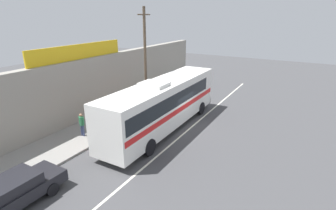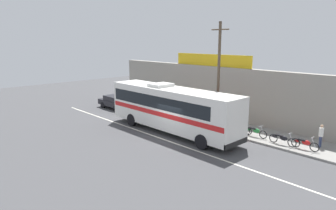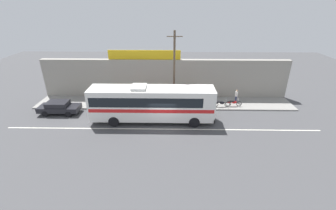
# 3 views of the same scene
# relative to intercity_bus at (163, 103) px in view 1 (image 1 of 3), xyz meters

# --- Properties ---
(ground_plane) EXTENTS (70.00, 70.00, 0.00)m
(ground_plane) POSITION_rel_intercity_bus_xyz_m (1.17, -0.86, -2.07)
(ground_plane) COLOR #444447
(sidewalk_slab) EXTENTS (30.00, 3.60, 0.14)m
(sidewalk_slab) POSITION_rel_intercity_bus_xyz_m (1.17, 4.34, -2.00)
(sidewalk_slab) COLOR gray
(sidewalk_slab) RESTS_ON ground_plane
(storefront_facade) EXTENTS (30.00, 0.70, 4.80)m
(storefront_facade) POSITION_rel_intercity_bus_xyz_m (1.17, 6.49, 0.33)
(storefront_facade) COLOR gray
(storefront_facade) RESTS_ON ground_plane
(storefront_billboard) EXTENTS (8.63, 0.12, 1.10)m
(storefront_billboard) POSITION_rel_intercity_bus_xyz_m (-1.27, 6.49, 3.28)
(storefront_billboard) COLOR gold
(storefront_billboard) RESTS_ON storefront_facade
(road_center_stripe) EXTENTS (30.00, 0.14, 0.01)m
(road_center_stripe) POSITION_rel_intercity_bus_xyz_m (1.17, -1.66, -2.06)
(road_center_stripe) COLOR silver
(road_center_stripe) RESTS_ON ground_plane
(intercity_bus) EXTENTS (12.22, 2.64, 3.78)m
(intercity_bus) POSITION_rel_intercity_bus_xyz_m (0.00, 0.00, 0.00)
(intercity_bus) COLOR white
(intercity_bus) RESTS_ON ground_plane
(parked_car) EXTENTS (4.30, 1.85, 1.37)m
(parked_car) POSITION_rel_intercity_bus_xyz_m (-10.15, 1.54, -1.33)
(parked_car) COLOR black
(parked_car) RESTS_ON ground_plane
(utility_pole) EXTENTS (1.60, 0.22, 8.43)m
(utility_pole) POSITION_rel_intercity_bus_xyz_m (2.27, 2.99, 2.42)
(utility_pole) COLOR brown
(utility_pole) RESTS_ON sidewalk_slab
(motorcycle_black) EXTENTS (1.84, 0.56, 0.94)m
(motorcycle_black) POSITION_rel_intercity_bus_xyz_m (9.11, 3.43, -1.50)
(motorcycle_black) COLOR black
(motorcycle_black) RESTS_ON sidewalk_slab
(motorcycle_red) EXTENTS (1.86, 0.56, 0.94)m
(motorcycle_red) POSITION_rel_intercity_bus_xyz_m (5.49, 3.43, -1.50)
(motorcycle_red) COLOR black
(motorcycle_red) RESTS_ON sidewalk_slab
(motorcycle_purple) EXTENTS (1.95, 0.56, 0.94)m
(motorcycle_purple) POSITION_rel_intercity_bus_xyz_m (7.68, 3.22, -1.50)
(motorcycle_purple) COLOR black
(motorcycle_purple) RESTS_ON sidewalk_slab
(motorcycle_green) EXTENTS (1.82, 0.56, 0.94)m
(motorcycle_green) POSITION_rel_intercity_bus_xyz_m (4.14, 3.38, -1.50)
(motorcycle_green) COLOR black
(motorcycle_green) RESTS_ON sidewalk_slab
(pedestrian_far_left) EXTENTS (0.30, 0.48, 1.61)m
(pedestrian_far_left) POSITION_rel_intercity_bus_xyz_m (-1.59, 4.41, -1.00)
(pedestrian_far_left) COLOR brown
(pedestrian_far_left) RESTS_ON sidewalk_slab
(pedestrian_near_shop) EXTENTS (0.30, 0.48, 1.57)m
(pedestrian_near_shop) POSITION_rel_intercity_bus_xyz_m (9.67, 4.59, -1.02)
(pedestrian_near_shop) COLOR navy
(pedestrian_near_shop) RESTS_ON sidewalk_slab
(pedestrian_by_curb) EXTENTS (0.30, 0.48, 1.62)m
(pedestrian_by_curb) POSITION_rel_intercity_bus_xyz_m (-3.89, 4.06, -0.99)
(pedestrian_by_curb) COLOR navy
(pedestrian_by_curb) RESTS_ON sidewalk_slab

